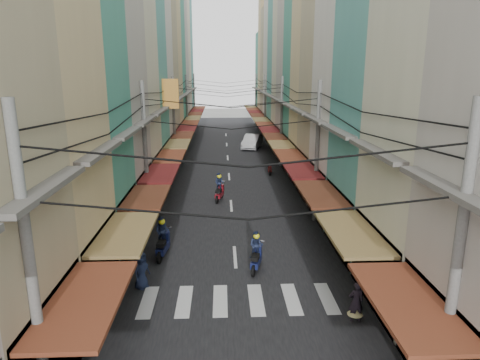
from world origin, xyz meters
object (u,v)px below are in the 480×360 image
object	(u,v)px
white_car	(252,148)
market_umbrella	(392,233)
traffic_sign	(366,240)
bicycle	(364,263)

from	to	relation	value
white_car	market_umbrella	distance (m)	31.74
white_car	traffic_sign	distance (m)	32.24
bicycle	traffic_sign	size ratio (longest dim) A/B	0.61
white_car	bicycle	distance (m)	30.49
market_umbrella	traffic_sign	distance (m)	1.48
bicycle	market_umbrella	bearing A→B (deg)	-150.09
traffic_sign	market_umbrella	bearing A→B (deg)	25.68
bicycle	market_umbrella	size ratio (longest dim) A/B	0.74
bicycle	traffic_sign	distance (m)	2.65
market_umbrella	traffic_sign	bearing A→B (deg)	-154.32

